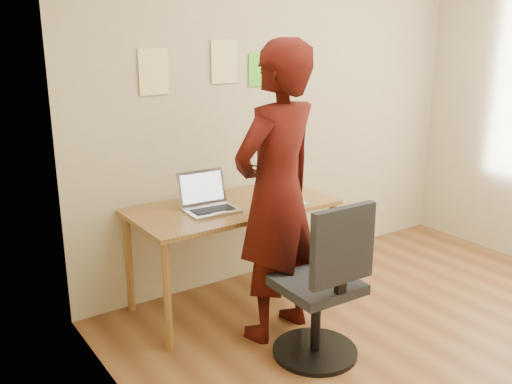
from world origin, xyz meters
TOP-DOWN VIEW (x-y plane):
  - room at (0.00, 0.00)m, footprint 3.58×3.58m
  - desk at (-0.70, 1.38)m, footprint 1.40×0.70m
  - laptop at (-0.89, 1.38)m, footprint 0.36×0.32m
  - paper_sheet at (-0.33, 1.28)m, footprint 0.24×0.32m
  - phone at (-0.58, 1.17)m, footprint 0.10×0.15m
  - wall_note_left at (-1.07, 1.74)m, footprint 0.21×0.00m
  - wall_note_mid at (-0.53, 1.74)m, footprint 0.21×0.00m
  - wall_note_right at (-0.23, 1.74)m, footprint 0.18×0.00m
  - office_chair at (-0.64, 0.48)m, footprint 0.52×0.52m
  - person at (-0.68, 0.90)m, footprint 0.76×0.59m

SIDE VIEW (x-z plane):
  - office_chair at x=-0.64m, z-range -0.07..0.92m
  - desk at x=-0.70m, z-range 0.28..1.02m
  - paper_sheet at x=-0.33m, z-range 0.74..0.74m
  - phone at x=-0.58m, z-range 0.74..0.75m
  - laptop at x=-0.89m, z-range 0.67..0.91m
  - person at x=-0.68m, z-range 0.00..1.86m
  - room at x=0.00m, z-range -0.04..2.74m
  - wall_note_right at x=-0.23m, z-range 1.49..1.73m
  - wall_note_left at x=-1.07m, z-range 1.48..1.78m
  - wall_note_mid at x=-0.53m, z-range 1.52..1.82m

